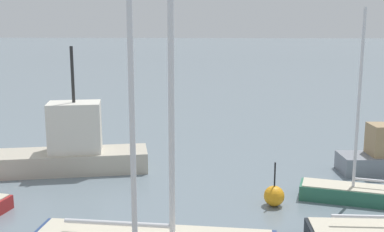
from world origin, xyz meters
name	(u,v)px	position (x,y,z in m)	size (l,w,h in m)	color
sailboat_1	(363,192)	(7.12, 9.00, 0.40)	(4.89, 2.26, 7.37)	#2D6B51
fishing_boat_1	(71,148)	(-5.39, 12.11, 1.09)	(7.60, 3.67, 5.82)	#BCB29E
channel_buoy_0	(274,196)	(3.67, 8.41, 0.39)	(0.78, 0.78, 1.70)	orange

